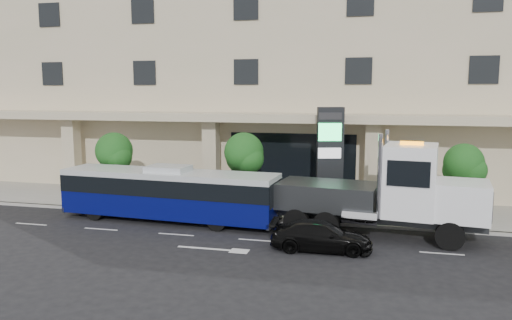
# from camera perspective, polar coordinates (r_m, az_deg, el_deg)

# --- Properties ---
(ground) EXTENTS (120.00, 120.00, 0.00)m
(ground) POSITION_cam_1_polar(r_m,az_deg,el_deg) (24.58, 1.00, -8.17)
(ground) COLOR black
(ground) RESTS_ON ground
(sidewalk) EXTENTS (120.00, 6.00, 0.15)m
(sidewalk) POSITION_cam_1_polar(r_m,az_deg,el_deg) (29.31, 3.13, -5.39)
(sidewalk) COLOR gray
(sidewalk) RESTS_ON ground
(curb) EXTENTS (120.00, 0.30, 0.15)m
(curb) POSITION_cam_1_polar(r_m,az_deg,el_deg) (26.45, 1.94, -6.85)
(curb) COLOR gray
(curb) RESTS_ON ground
(convention_center) EXTENTS (60.00, 17.60, 20.00)m
(convention_center) POSITION_cam_1_polar(r_m,az_deg,el_deg) (38.95, 6.09, 12.52)
(convention_center) COLOR #BAAF8C
(convention_center) RESTS_ON ground
(tree_left) EXTENTS (2.27, 2.20, 4.22)m
(tree_left) POSITION_cam_1_polar(r_m,az_deg,el_deg) (30.85, -15.87, 0.72)
(tree_left) COLOR #422B19
(tree_left) RESTS_ON sidewalk
(tree_mid) EXTENTS (2.28, 2.20, 4.38)m
(tree_mid) POSITION_cam_1_polar(r_m,az_deg,el_deg) (27.81, -1.35, 0.57)
(tree_mid) COLOR #422B19
(tree_mid) RESTS_ON sidewalk
(tree_right) EXTENTS (2.10, 2.00, 4.04)m
(tree_right) POSITION_cam_1_polar(r_m,az_deg,el_deg) (27.28, 22.70, -0.66)
(tree_right) COLOR #422B19
(tree_right) RESTS_ON sidewalk
(city_bus) EXTENTS (11.78, 3.24, 2.95)m
(city_bus) POSITION_cam_1_polar(r_m,az_deg,el_deg) (26.57, -9.93, -3.74)
(city_bus) COLOR black
(city_bus) RESTS_ON ground
(tow_truck) EXTENTS (10.95, 3.85, 4.95)m
(tow_truck) POSITION_cam_1_polar(r_m,az_deg,el_deg) (24.16, 14.86, -3.75)
(tow_truck) COLOR #2D3033
(tow_truck) RESTS_ON ground
(black_sedan) EXTENTS (4.42, 1.95, 1.26)m
(black_sedan) POSITION_cam_1_polar(r_m,az_deg,el_deg) (21.83, 7.45, -8.60)
(black_sedan) COLOR black
(black_sedan) RESTS_ON ground
(signage_pylon) EXTENTS (1.52, 0.88, 5.78)m
(signage_pylon) POSITION_cam_1_polar(r_m,az_deg,el_deg) (27.90, 8.44, 0.16)
(signage_pylon) COLOR black
(signage_pylon) RESTS_ON sidewalk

